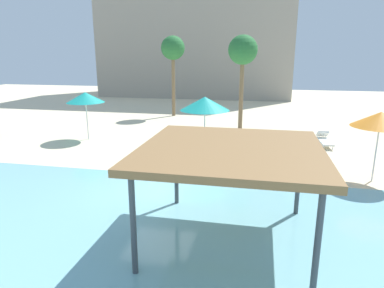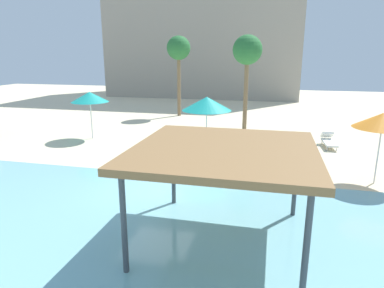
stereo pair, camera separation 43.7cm
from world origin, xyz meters
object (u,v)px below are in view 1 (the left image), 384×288
(beach_umbrella_orange_0, at_px, (380,119))
(beach_umbrella_teal_1, at_px, (85,97))
(shade_pavilion, at_px, (231,152))
(palm_tree_2, at_px, (173,50))
(palm_tree_0, at_px, (243,52))
(beach_umbrella_teal_2, at_px, (205,104))
(lounge_chair_2, at_px, (325,140))

(beach_umbrella_orange_0, bearing_deg, beach_umbrella_teal_1, 164.30)
(shade_pavilion, relative_size, palm_tree_2, 0.72)
(palm_tree_2, bearing_deg, palm_tree_0, -37.07)
(beach_umbrella_teal_1, bearing_deg, shade_pavilion, -46.04)
(beach_umbrella_teal_1, xyz_separation_m, beach_umbrella_teal_2, (7.39, -1.69, 0.08))
(beach_umbrella_teal_2, bearing_deg, lounge_chair_2, 25.73)
(lounge_chair_2, bearing_deg, shade_pavilion, -24.46)
(palm_tree_2, bearing_deg, beach_umbrella_teal_2, -67.52)
(beach_umbrella_orange_0, relative_size, beach_umbrella_teal_1, 1.00)
(beach_umbrella_orange_0, bearing_deg, beach_umbrella_teal_2, 161.52)
(beach_umbrella_orange_0, distance_m, lounge_chair_2, 5.98)
(beach_umbrella_orange_0, relative_size, lounge_chair_2, 1.47)
(shade_pavilion, xyz_separation_m, palm_tree_2, (-6.46, 18.77, 2.81))
(beach_umbrella_orange_0, xyz_separation_m, beach_umbrella_teal_1, (-14.67, 4.13, -0.00))
(shade_pavilion, xyz_separation_m, beach_umbrella_teal_1, (-9.43, 9.78, 0.02))
(beach_umbrella_orange_0, xyz_separation_m, lounge_chair_2, (-0.96, 5.48, -2.20))
(beach_umbrella_orange_0, bearing_deg, shade_pavilion, -132.79)
(beach_umbrella_teal_2, bearing_deg, palm_tree_2, 112.48)
(shade_pavilion, relative_size, beach_umbrella_teal_2, 1.57)
(beach_umbrella_teal_1, relative_size, palm_tree_0, 0.46)
(shade_pavilion, height_order, beach_umbrella_teal_1, beach_umbrella_teal_1)
(shade_pavilion, distance_m, lounge_chair_2, 12.13)
(beach_umbrella_teal_1, xyz_separation_m, palm_tree_2, (2.97, 8.98, 2.79))
(lounge_chair_2, relative_size, palm_tree_2, 0.30)
(beach_umbrella_orange_0, relative_size, palm_tree_0, 0.46)
(beach_umbrella_teal_2, bearing_deg, beach_umbrella_orange_0, -18.48)
(shade_pavilion, distance_m, palm_tree_0, 14.62)
(beach_umbrella_teal_1, relative_size, palm_tree_2, 0.44)
(shade_pavilion, bearing_deg, beach_umbrella_teal_1, 133.96)
(beach_umbrella_orange_0, height_order, palm_tree_2, palm_tree_2)
(beach_umbrella_orange_0, distance_m, palm_tree_2, 17.79)
(beach_umbrella_teal_1, relative_size, lounge_chair_2, 1.47)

